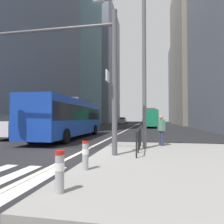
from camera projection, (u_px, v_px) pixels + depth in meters
ground_plane at (126, 130)px, 28.90m from camera, size 160.00×160.00×0.00m
median_island at (213, 162)px, 7.26m from camera, size 9.00×10.00×0.15m
lane_centre_line at (132, 127)px, 38.73m from camera, size 0.20×80.00×0.01m
office_tower_left_near at (8, 2)px, 28.24m from camera, size 13.86×20.19×35.63m
office_tower_left_mid at (74, 43)px, 53.08m from camera, size 10.02×19.25×42.42m
office_tower_left_far at (100, 67)px, 79.64m from camera, size 12.26×24.98×43.83m
office_tower_right_mid at (202, 52)px, 53.85m from camera, size 13.96×24.87×38.34m
office_tower_right_far at (186, 84)px, 79.25m from camera, size 11.32×19.32×30.39m
city_bus_blue_oncoming at (70, 116)px, 16.95m from camera, size 2.87×11.73×3.40m
sedan_white_oncoming at (16, 126)px, 16.50m from camera, size 2.14×4.35×1.94m
city_bus_red_receding at (150, 117)px, 37.59m from camera, size 2.80×10.86×3.40m
car_oncoming_mid at (123, 121)px, 59.48m from camera, size 2.05×4.28×1.94m
car_receding_near at (146, 121)px, 51.69m from camera, size 2.20×4.38×1.94m
traffic_signal_gantry at (62, 61)px, 8.81m from camera, size 6.86×0.65×6.00m
street_lamp_post at (144, 47)px, 10.37m from camera, size 5.50×0.32×8.00m
bollard_front at (60, 169)px, 4.08m from camera, size 0.20×0.20×0.85m
bollard_left at (85, 153)px, 5.91m from camera, size 0.20×0.20×0.85m
pedestrian_railing at (139, 136)px, 9.38m from camera, size 0.06×3.54×0.98m
pedestrian_waiting at (161, 129)px, 11.16m from camera, size 0.43×0.45×1.66m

